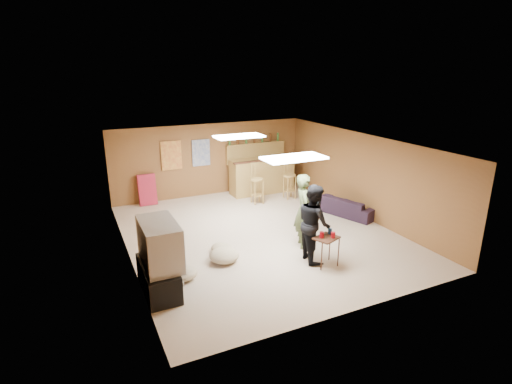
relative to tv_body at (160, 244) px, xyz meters
name	(u,v)px	position (x,y,z in m)	size (l,w,h in m)	color
ground	(260,234)	(2.65, 1.50, -0.90)	(7.00, 7.00, 0.00)	#C3AD94
ceiling	(260,143)	(2.65, 1.50, 1.30)	(6.00, 7.00, 0.02)	silver
wall_back	(210,160)	(2.65, 5.00, 0.20)	(6.00, 0.02, 2.20)	brown
wall_front	(357,251)	(2.65, -2.00, 0.20)	(6.00, 0.02, 2.20)	brown
wall_left	(125,209)	(-0.35, 1.50, 0.20)	(0.02, 7.00, 2.20)	brown
wall_right	(363,176)	(5.65, 1.50, 0.20)	(0.02, 7.00, 2.20)	brown
tv_stand	(158,278)	(-0.07, 0.00, -0.65)	(0.55, 1.30, 0.50)	black
dvd_box	(171,280)	(0.15, 0.00, -0.75)	(0.35, 0.50, 0.08)	#B2B2B7
tv_body	(160,244)	(0.00, 0.00, 0.00)	(0.60, 1.10, 0.80)	#B2B2B7
tv_screen	(177,241)	(0.31, 0.00, 0.00)	(0.02, 0.95, 0.65)	navy
bar_counter	(262,176)	(4.15, 4.45, -0.35)	(2.00, 0.60, 1.10)	olive
bar_lip	(266,160)	(4.15, 4.20, 0.20)	(2.10, 0.12, 0.05)	#3E2114
bar_shelf	(256,143)	(4.15, 4.90, 0.60)	(2.00, 0.18, 0.05)	olive
bar_backing	(256,153)	(4.15, 4.92, 0.30)	(2.00, 0.14, 0.60)	olive
poster_left	(171,155)	(1.45, 4.96, 0.45)	(0.60, 0.03, 0.85)	#BF3F26
poster_right	(201,153)	(2.35, 4.96, 0.45)	(0.55, 0.03, 0.80)	#334C99
folding_chair_stack	(147,190)	(0.65, 4.80, -0.45)	(0.50, 0.14, 0.90)	#BD233E
ceiling_panel_front	(294,158)	(2.65, 0.00, 1.27)	(1.20, 0.60, 0.04)	white
ceiling_panel_back	(239,136)	(2.65, 2.70, 1.27)	(1.20, 0.60, 0.04)	white
person_olive	(304,211)	(3.24, 0.52, -0.07)	(0.60, 0.40, 1.66)	#485631
person_black	(314,223)	(3.09, -0.13, -0.09)	(0.78, 0.61, 1.61)	black
sofa	(346,206)	(5.35, 1.70, -0.66)	(1.67, 0.65, 0.49)	black
tray_table	(326,251)	(3.18, -0.47, -0.60)	(0.47, 0.37, 0.61)	#3E2114
cup_red_near	(322,235)	(3.07, -0.44, -0.23)	(0.09, 0.09, 0.12)	#AF0B18
cup_red_far	(333,235)	(3.28, -0.54, -0.23)	(0.08, 0.08, 0.12)	#AF0B18
cup_blue	(330,231)	(3.34, -0.34, -0.24)	(0.08, 0.08, 0.11)	#154392
bar_stool_left	(257,186)	(3.57, 3.57, -0.37)	(0.34, 0.34, 1.07)	olive
bar_stool_right	(290,178)	(4.65, 3.57, -0.27)	(0.40, 0.40, 1.27)	olive
cushion_near_tv	(224,255)	(1.38, 0.54, -0.76)	(0.61, 0.61, 0.27)	tan
cushion_mid	(221,248)	(1.48, 0.98, -0.80)	(0.43, 0.43, 0.20)	tan
cushion_far	(184,273)	(0.45, 0.21, -0.79)	(0.50, 0.50, 0.23)	tan
bottle_row	(254,139)	(4.09, 4.88, 0.75)	(1.76, 0.08, 0.26)	#3F7233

